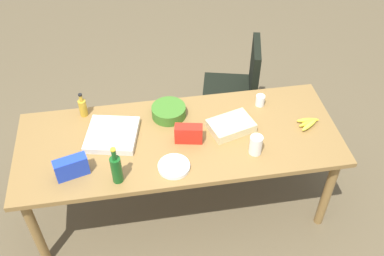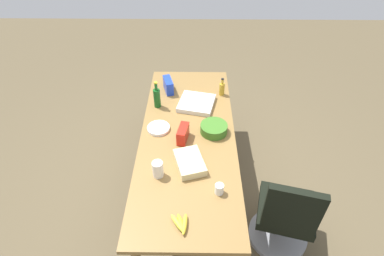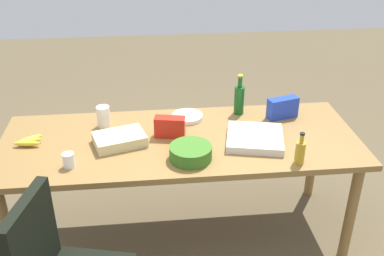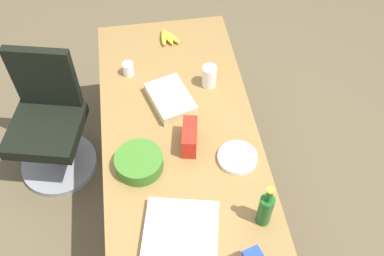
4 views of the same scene
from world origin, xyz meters
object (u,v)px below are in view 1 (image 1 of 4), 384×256
(chip_bag_red, at_px, (189,134))
(chip_bag_blue, at_px, (71,167))
(sheet_cake, at_px, (231,126))
(pizza_box, at_px, (112,135))
(paper_cup, at_px, (260,100))
(office_chair, at_px, (234,98))
(salad_bowl, at_px, (169,111))
(banana_bunch, at_px, (309,123))
(paper_plate_stack, at_px, (174,167))
(dressing_bottle, at_px, (83,107))
(conference_table, at_px, (179,145))
(wine_bottle, at_px, (116,169))
(mayo_jar, at_px, (256,145))

(chip_bag_red, xyz_separation_m, chip_bag_blue, (0.82, 0.20, 0.01))
(sheet_cake, height_order, chip_bag_blue, chip_bag_blue)
(pizza_box, xyz_separation_m, paper_cup, (-1.17, -0.18, 0.02))
(office_chair, distance_m, salad_bowl, 1.03)
(banana_bunch, relative_size, paper_plate_stack, 0.80)
(paper_cup, xyz_separation_m, paper_plate_stack, (0.76, 0.55, -0.03))
(paper_cup, height_order, banana_bunch, paper_cup)
(dressing_bottle, bearing_deg, paper_cup, 175.73)
(paper_cup, height_order, chip_bag_red, chip_bag_red)
(paper_cup, bearing_deg, chip_bag_blue, 19.19)
(pizza_box, xyz_separation_m, dressing_bottle, (0.21, -0.28, 0.05))
(chip_bag_blue, relative_size, dressing_bottle, 1.07)
(salad_bowl, xyz_separation_m, dressing_bottle, (0.65, -0.11, 0.04))
(pizza_box, relative_size, paper_cup, 4.00)
(pizza_box, bearing_deg, sheet_cake, -171.08)
(conference_table, height_order, dressing_bottle, dressing_bottle)
(chip_bag_blue, bearing_deg, banana_bunch, -173.00)
(conference_table, height_order, salad_bowl, salad_bowl)
(banana_bunch, bearing_deg, paper_plate_stack, 13.99)
(dressing_bottle, bearing_deg, wine_bottle, 108.37)
(mayo_jar, bearing_deg, office_chair, -96.94)
(sheet_cake, height_order, dressing_bottle, dressing_bottle)
(paper_cup, distance_m, chip_bag_red, 0.69)
(pizza_box, distance_m, paper_cup, 1.18)
(office_chair, distance_m, chip_bag_red, 1.18)
(sheet_cake, height_order, salad_bowl, salad_bowl)
(pizza_box, xyz_separation_m, wine_bottle, (-0.03, 0.42, 0.09))
(conference_table, height_order, office_chair, office_chair)
(chip_bag_red, height_order, paper_plate_stack, chip_bag_red)
(salad_bowl, height_order, wine_bottle, wine_bottle)
(conference_table, bearing_deg, paper_plate_stack, 75.03)
(office_chair, distance_m, chip_bag_blue, 1.85)
(banana_bunch, bearing_deg, chip_bag_blue, 7.00)
(pizza_box, relative_size, mayo_jar, 2.42)
(wine_bottle, distance_m, paper_plate_stack, 0.40)
(paper_cup, relative_size, sheet_cake, 0.28)
(mayo_jar, bearing_deg, conference_table, -24.64)
(banana_bunch, bearing_deg, wine_bottle, 12.14)
(wine_bottle, bearing_deg, chip_bag_blue, -17.88)
(chip_bag_red, xyz_separation_m, mayo_jar, (-0.45, 0.19, 0.00))
(conference_table, xyz_separation_m, mayo_jar, (-0.51, 0.23, 0.15))
(office_chair, relative_size, banana_bunch, 5.52)
(wine_bottle, relative_size, chip_bag_red, 1.51)
(wine_bottle, relative_size, banana_bunch, 1.71)
(office_chair, bearing_deg, banana_bunch, 110.71)
(banana_bunch, height_order, chip_bag_blue, chip_bag_blue)
(salad_bowl, distance_m, banana_bunch, 1.06)
(sheet_cake, relative_size, chip_bag_red, 1.60)
(conference_table, relative_size, chip_bag_blue, 10.75)
(chip_bag_red, relative_size, mayo_jar, 1.35)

